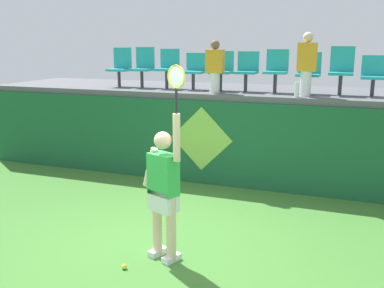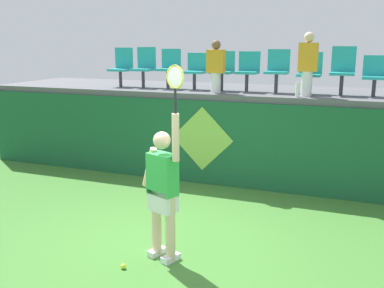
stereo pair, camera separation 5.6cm
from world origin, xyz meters
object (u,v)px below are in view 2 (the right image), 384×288
Objects in this scene: stadium_chair_7 at (310,71)px; water_bottle at (298,90)px; stadium_chair_8 at (343,68)px; stadium_chair_5 at (248,69)px; stadium_chair_6 at (277,69)px; spectator_1 at (308,63)px; tennis_player at (163,189)px; stadium_chair_2 at (169,66)px; stadium_chair_1 at (145,65)px; spectator_0 at (216,66)px; stadium_chair_9 at (375,74)px; stadium_chair_0 at (122,66)px; tennis_ball at (123,266)px; stadium_chair_4 at (223,69)px; stadium_chair_3 at (196,69)px.

water_bottle is at bearing -100.28° from stadium_chair_7.
stadium_chair_7 is at bearing -179.37° from stadium_chair_8.
stadium_chair_5 is 0.60m from stadium_chair_6.
water_bottle is 0.24× the size of spectator_1.
stadium_chair_5 is 0.88× the size of stadium_chair_8.
stadium_chair_5 is at bearing 88.99° from tennis_player.
stadium_chair_2 is (-1.67, 4.02, 1.31)m from tennis_player.
stadium_chair_1 is 0.97× the size of stadium_chair_8.
stadium_chair_7 is at bearing 0.01° from stadium_chair_2.
stadium_chair_6 is 1.22m from spectator_0.
stadium_chair_9 is at bearing 58.48° from tennis_player.
stadium_chair_0 reaches higher than tennis_player.
spectator_0 is (-0.10, 3.99, 2.28)m from tennis_ball.
stadium_chair_5 is (-1.10, 0.68, 0.31)m from water_bottle.
stadium_chair_9 is (1.29, 0.68, 0.27)m from water_bottle.
stadium_chair_1 is at bearing 165.17° from spectator_0.
stadium_chair_6 is (-0.50, 0.69, 0.33)m from water_bottle.
stadium_chair_0 is 1.08× the size of stadium_chair_5.
spectator_0 reaches higher than stadium_chair_9.
stadium_chair_4 is (1.81, -0.01, -0.03)m from stadium_chair_1.
spectator_1 is at bearing -90.00° from stadium_chair_7.
stadium_chair_7 is 0.68× the size of spectator_1.
tennis_player is at bearing -99.41° from stadium_chair_6.
tennis_player is 4.87m from stadium_chair_9.
stadium_chair_1 is at bearing 119.44° from tennis_player.
water_bottle is 3.53m from stadium_chair_1.
tennis_ball is 0.06× the size of spectator_1.
stadium_chair_1 is 1.11× the size of stadium_chair_7.
stadium_chair_6 is at bearing 0.08° from stadium_chair_4.
spectator_1 is (2.36, -0.41, 0.18)m from stadium_chair_3.
spectator_1 is at bearing -9.92° from stadium_chair_3.
stadium_chair_9 is (2.92, -0.00, -0.04)m from stadium_chair_4.
water_bottle is (1.53, 3.78, 1.89)m from tennis_ball.
stadium_chair_2 reaches higher than tennis_ball.
stadium_chair_7 is (1.29, 4.02, 1.27)m from tennis_player.
stadium_chair_4 is (2.38, -0.01, -0.02)m from stadium_chair_0.
stadium_chair_7 is (0.12, 0.68, 0.30)m from water_bottle.
stadium_chair_2 is at bearing 158.66° from spectator_0.
stadium_chair_8 reaches higher than stadium_chair_5.
spectator_0 is (-1.13, -0.48, 0.05)m from stadium_chair_6.
stadium_chair_0 is at bearing 125.24° from tennis_player.
stadium_chair_6 is 0.76m from spectator_1.
stadium_chair_2 reaches higher than stadium_chair_9.
stadium_chair_7 reaches higher than tennis_ball.
stadium_chair_1 reaches higher than stadium_chair_0.
water_bottle is 4.08m from stadium_chair_0.
stadium_chair_5 is 0.78× the size of spectator_0.
stadium_chair_1 is at bearing -0.08° from stadium_chair_0.
stadium_chair_2 is 1.74m from stadium_chair_5.
stadium_chair_3 is 0.60m from stadium_chair_4.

